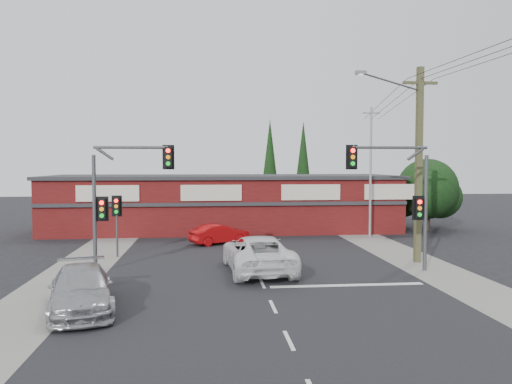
{
  "coord_description": "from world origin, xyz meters",
  "views": [
    {
      "loc": [
        -2.33,
        -21.61,
        5.06
      ],
      "look_at": [
        0.12,
        3.0,
        3.69
      ],
      "focal_mm": 35.0,
      "sensor_mm": 36.0,
      "label": 1
    }
  ],
  "objects": [
    {
      "name": "lane_dashes",
      "position": [
        0.0,
        -4.29,
        0.02
      ],
      "size": [
        0.12,
        29.02,
        0.01
      ],
      "color": "silver",
      "rests_on": "ground"
    },
    {
      "name": "utility_pole",
      "position": [
        8.36,
        2.99,
        5.4
      ],
      "size": [
        4.38,
        0.59,
        10.0
      ],
      "color": "brown",
      "rests_on": "ground"
    },
    {
      "name": "stop_line",
      "position": [
        3.5,
        -1.5,
        0.01
      ],
      "size": [
        6.5,
        0.35,
        0.01
      ],
      "primitive_type": "cube",
      "color": "silver",
      "rests_on": "ground"
    },
    {
      "name": "traffic_mast_right",
      "position": [
        6.86,
        1.0,
        3.95
      ],
      "size": [
        3.96,
        0.27,
        5.97
      ],
      "color": "#47494C",
      "rests_on": "ground"
    },
    {
      "name": "verge_right",
      "position": [
        8.5,
        5.0,
        0.01
      ],
      "size": [
        3.0,
        70.0,
        0.02
      ],
      "primitive_type": "cube",
      "color": "gray",
      "rests_on": "ground"
    },
    {
      "name": "white_suv",
      "position": [
        0.07,
        1.6,
        0.86
      ],
      "size": [
        3.27,
        6.37,
        1.72
      ],
      "primitive_type": "imported",
      "rotation": [
        0.0,
        0.0,
        3.21
      ],
      "color": "white",
      "rests_on": "ground"
    },
    {
      "name": "red_sedan",
      "position": [
        -1.51,
        10.05,
        0.63
      ],
      "size": [
        4.01,
        2.97,
        1.26
      ],
      "primitive_type": "imported",
      "rotation": [
        0.0,
        0.0,
        2.06
      ],
      "color": "#A60A0C",
      "rests_on": "ground"
    },
    {
      "name": "tree_cluster",
      "position": [
        14.69,
        15.44,
        2.9
      ],
      "size": [
        5.9,
        5.1,
        5.5
      ],
      "color": "#2D2116",
      "rests_on": "ground"
    },
    {
      "name": "pedestal_signal",
      "position": [
        -7.2,
        6.01,
        2.41
      ],
      "size": [
        0.55,
        0.27,
        3.38
      ],
      "color": "#47494C",
      "rests_on": "ground"
    },
    {
      "name": "traffic_mast_left",
      "position": [
        -6.43,
        2.0,
        3.93
      ],
      "size": [
        3.77,
        0.27,
        5.97
      ],
      "color": "#47494C",
      "rests_on": "ground"
    },
    {
      "name": "conifer_far",
      "position": [
        7.0,
        26.0,
        5.48
      ],
      "size": [
        1.8,
        1.8,
        9.25
      ],
      "color": "#2D2116",
      "rests_on": "ground"
    },
    {
      "name": "ground",
      "position": [
        0.0,
        0.0,
        0.0
      ],
      "size": [
        120.0,
        120.0,
        0.0
      ],
      "primitive_type": "plane",
      "color": "black",
      "rests_on": "ground"
    },
    {
      "name": "shop_building",
      "position": [
        -0.99,
        16.99,
        2.13
      ],
      "size": [
        27.3,
        8.4,
        4.22
      ],
      "color": "#4F0F10",
      "rests_on": "ground"
    },
    {
      "name": "conifer_near",
      "position": [
        3.5,
        24.0,
        5.48
      ],
      "size": [
        1.8,
        1.8,
        9.25
      ],
      "color": "#2D2116",
      "rests_on": "ground"
    },
    {
      "name": "power_lines",
      "position": [
        8.47,
        -2.47,
        9.04
      ],
      "size": [
        2.01,
        29.0,
        1.22
      ],
      "color": "black",
      "rests_on": "ground"
    },
    {
      "name": "road_strip",
      "position": [
        0.0,
        5.0,
        0.01
      ],
      "size": [
        14.0,
        70.0,
        0.01
      ],
      "primitive_type": "cube",
      "color": "black",
      "rests_on": "ground"
    },
    {
      "name": "silver_suv",
      "position": [
        -6.67,
        -4.04,
        0.74
      ],
      "size": [
        3.21,
        5.46,
        1.48
      ],
      "primitive_type": "imported",
      "rotation": [
        0.0,
        0.0,
        0.23
      ],
      "color": "#A2A4A7",
      "rests_on": "ground"
    },
    {
      "name": "steel_pole",
      "position": [
        9.0,
        12.0,
        4.7
      ],
      "size": [
        1.2,
        0.16,
        9.0
      ],
      "color": "gray",
      "rests_on": "ground"
    },
    {
      "name": "verge_left",
      "position": [
        -8.5,
        5.0,
        0.01
      ],
      "size": [
        3.0,
        70.0,
        0.02
      ],
      "primitive_type": "cube",
      "color": "gray",
      "rests_on": "ground"
    }
  ]
}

